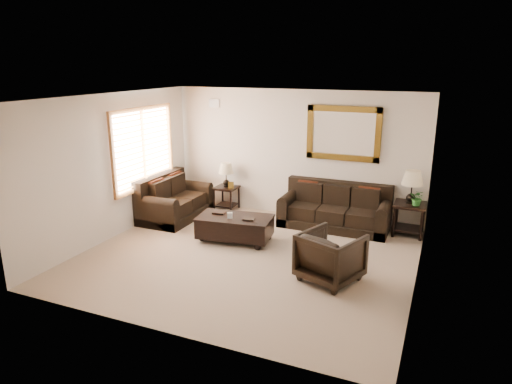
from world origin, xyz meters
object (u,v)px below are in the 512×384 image
at_px(sofa, 335,211).
at_px(loveseat, 173,202).
at_px(end_table_right, 411,193).
at_px(end_table_left, 226,179).
at_px(coffee_table, 235,226).
at_px(armchair, 331,254).

height_order(sofa, loveseat, loveseat).
xyz_separation_m(loveseat, end_table_right, (4.75, 0.90, 0.49)).
height_order(end_table_left, coffee_table, end_table_left).
bearing_deg(loveseat, coffee_table, -110.57).
height_order(loveseat, armchair, loveseat).
height_order(coffee_table, armchair, armchair).
bearing_deg(coffee_table, end_table_right, 20.61).
xyz_separation_m(sofa, end_table_right, (1.42, 0.10, 0.51)).
relative_size(sofa, end_table_left, 2.01).
xyz_separation_m(sofa, coffee_table, (-1.55, -1.48, -0.03)).
xyz_separation_m(end_table_left, armchair, (3.03, -2.52, -0.28)).
height_order(sofa, coffee_table, sofa).
relative_size(loveseat, armchair, 1.93).
height_order(loveseat, end_table_left, end_table_left).
relative_size(end_table_left, armchair, 1.27).
relative_size(sofa, armchair, 2.55).
xyz_separation_m(loveseat, armchair, (3.83, -1.57, 0.09)).
bearing_deg(end_table_right, armchair, -110.40).
bearing_deg(end_table_right, coffee_table, -152.09).
relative_size(sofa, coffee_table, 1.49).
distance_m(end_table_right, coffee_table, 3.40).
bearing_deg(end_table_left, loveseat, -130.30).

